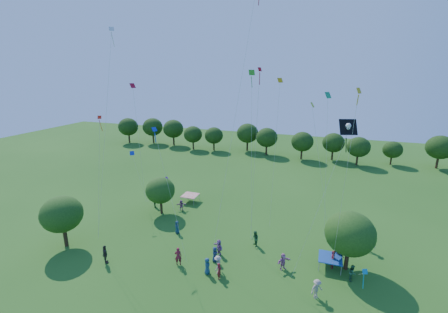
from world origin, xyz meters
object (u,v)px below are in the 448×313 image
tent_red_stripe (190,195)px  pirate_kite (347,130)px  tent_blue (330,258)px  near_tree_east (350,234)px  red_high_kite (249,32)px  near_tree_north (160,190)px  near_tree_west (62,214)px

tent_red_stripe → pirate_kite: size_ratio=0.16×
tent_blue → near_tree_east: bearing=8.0°
tent_blue → pirate_kite: size_ratio=0.16×
red_high_kite → near_tree_north: bearing=158.2°
near_tree_east → tent_red_stripe: near_tree_east is taller
near_tree_north → tent_red_stripe: bearing=64.8°
near_tree_north → near_tree_west: bearing=-119.3°
near_tree_north → red_high_kite: red_high_kite is taller
near_tree_west → pirate_kite: size_ratio=0.42×
near_tree_north → pirate_kite: size_ratio=0.37×
near_tree_west → pirate_kite: 29.43m
near_tree_east → pirate_kite: 11.47m
red_high_kite → tent_blue: bearing=1.9°
near_tree_north → pirate_kite: 25.85m
near_tree_north → red_high_kite: 23.27m
tent_blue → red_high_kite: 22.50m
near_tree_east → pirate_kite: (-1.56, -4.16, 10.57)m
near_tree_west → near_tree_north: near_tree_west is taller
near_tree_west → red_high_kite: bearing=15.3°
near_tree_north → pirate_kite: (21.58, -8.90, 11.11)m
near_tree_west → tent_red_stripe: 17.21m
near_tree_west → red_high_kite: (18.93, 5.18, 17.98)m
tent_blue → pirate_kite: bearing=-91.1°
tent_red_stripe → tent_blue: (19.50, -9.50, 0.00)m
pirate_kite → red_high_kite: (-8.49, 3.67, 7.41)m
pirate_kite → near_tree_east: bearing=69.4°
tent_red_stripe → red_high_kite: red_high_kite is taller
tent_red_stripe → red_high_kite: 25.45m
tent_red_stripe → near_tree_east: bearing=-23.9°
near_tree_north → red_high_kite: bearing=-21.8°
tent_red_stripe → red_high_kite: size_ratio=0.08×
near_tree_north → pirate_kite: pirate_kite is taller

